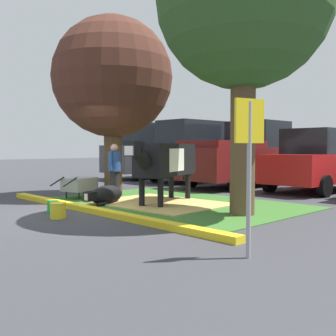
{
  "coord_description": "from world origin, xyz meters",
  "views": [
    {
      "loc": [
        7.74,
        -4.81,
        1.42
      ],
      "look_at": [
        0.36,
        2.22,
        0.9
      ],
      "focal_mm": 42.73,
      "sensor_mm": 36.0,
      "label": 1
    }
  ],
  "objects_px": {
    "bucket_green": "(53,207)",
    "pickup_truck_maroon": "(245,156)",
    "shade_tree_left": "(113,78)",
    "suv_black": "(197,151)",
    "person_handler": "(114,170)",
    "parking_sign": "(249,146)",
    "bucket_yellow": "(58,210)",
    "sedan_red": "(318,161)",
    "suv_dark_grey": "(152,151)",
    "shade_tree_right": "(244,3)",
    "calf_lying": "(106,195)",
    "cow_holstein": "(165,160)",
    "wheelbarrow": "(80,185)"
  },
  "relations": [
    {
      "from": "bucket_green",
      "to": "pickup_truck_maroon",
      "type": "distance_m",
      "value": 8.23
    },
    {
      "from": "shade_tree_left",
      "to": "suv_black",
      "type": "bearing_deg",
      "value": 106.93
    },
    {
      "from": "person_handler",
      "to": "bucket_green",
      "type": "distance_m",
      "value": 2.56
    },
    {
      "from": "shade_tree_left",
      "to": "pickup_truck_maroon",
      "type": "bearing_deg",
      "value": 80.5
    },
    {
      "from": "parking_sign",
      "to": "bucket_green",
      "type": "height_order",
      "value": "parking_sign"
    },
    {
      "from": "bucket_yellow",
      "to": "sedan_red",
      "type": "relative_size",
      "value": 0.08
    },
    {
      "from": "person_handler",
      "to": "suv_black",
      "type": "height_order",
      "value": "suv_black"
    },
    {
      "from": "bucket_green",
      "to": "suv_dark_grey",
      "type": "xyz_separation_m",
      "value": [
        -6.0,
        8.17,
        1.13
      ]
    },
    {
      "from": "bucket_green",
      "to": "pickup_truck_maroon",
      "type": "relative_size",
      "value": 0.05
    },
    {
      "from": "shade_tree_right",
      "to": "calf_lying",
      "type": "bearing_deg",
      "value": -160.82
    },
    {
      "from": "shade_tree_right",
      "to": "parking_sign",
      "type": "height_order",
      "value": "shade_tree_right"
    },
    {
      "from": "cow_holstein",
      "to": "calf_lying",
      "type": "bearing_deg",
      "value": -131.05
    },
    {
      "from": "cow_holstein",
      "to": "suv_dark_grey",
      "type": "height_order",
      "value": "suv_dark_grey"
    },
    {
      "from": "calf_lying",
      "to": "parking_sign",
      "type": "xyz_separation_m",
      "value": [
        5.3,
        -1.48,
        1.2
      ]
    },
    {
      "from": "cow_holstein",
      "to": "bucket_yellow",
      "type": "height_order",
      "value": "cow_holstein"
    },
    {
      "from": "bucket_yellow",
      "to": "suv_black",
      "type": "distance_m",
      "value": 9.51
    },
    {
      "from": "shade_tree_right",
      "to": "suv_dark_grey",
      "type": "xyz_separation_m",
      "value": [
        -8.99,
        5.42,
        -3.12
      ]
    },
    {
      "from": "calf_lying",
      "to": "bucket_yellow",
      "type": "relative_size",
      "value": 3.96
    },
    {
      "from": "bucket_yellow",
      "to": "sedan_red",
      "type": "xyz_separation_m",
      "value": [
        1.26,
        8.62,
        0.82
      ]
    },
    {
      "from": "shade_tree_right",
      "to": "cow_holstein",
      "type": "xyz_separation_m",
      "value": [
        -2.34,
        -0.04,
        -3.28
      ]
    },
    {
      "from": "shade_tree_left",
      "to": "bucket_yellow",
      "type": "height_order",
      "value": "shade_tree_left"
    },
    {
      "from": "cow_holstein",
      "to": "wheelbarrow",
      "type": "height_order",
      "value": "cow_holstein"
    },
    {
      "from": "person_handler",
      "to": "bucket_yellow",
      "type": "height_order",
      "value": "person_handler"
    },
    {
      "from": "shade_tree_right",
      "to": "cow_holstein",
      "type": "relative_size",
      "value": 2.08
    },
    {
      "from": "shade_tree_right",
      "to": "person_handler",
      "type": "height_order",
      "value": "shade_tree_right"
    },
    {
      "from": "cow_holstein",
      "to": "parking_sign",
      "type": "xyz_separation_m",
      "value": [
        4.33,
        -2.59,
        0.33
      ]
    },
    {
      "from": "shade_tree_left",
      "to": "pickup_truck_maroon",
      "type": "distance_m",
      "value": 5.87
    },
    {
      "from": "shade_tree_left",
      "to": "bucket_green",
      "type": "height_order",
      "value": "shade_tree_left"
    },
    {
      "from": "bucket_green",
      "to": "bucket_yellow",
      "type": "bearing_deg",
      "value": -19.24
    },
    {
      "from": "parking_sign",
      "to": "calf_lying",
      "type": "bearing_deg",
      "value": 164.45
    },
    {
      "from": "shade_tree_right",
      "to": "pickup_truck_maroon",
      "type": "distance_m",
      "value": 7.35
    },
    {
      "from": "calf_lying",
      "to": "person_handler",
      "type": "distance_m",
      "value": 1.08
    },
    {
      "from": "sedan_red",
      "to": "calf_lying",
      "type": "bearing_deg",
      "value": -108.2
    },
    {
      "from": "bucket_yellow",
      "to": "cow_holstein",
      "type": "bearing_deg",
      "value": 90.05
    },
    {
      "from": "wheelbarrow",
      "to": "parking_sign",
      "type": "distance_m",
      "value": 7.07
    },
    {
      "from": "suv_black",
      "to": "bucket_yellow",
      "type": "bearing_deg",
      "value": -64.85
    },
    {
      "from": "shade_tree_left",
      "to": "wheelbarrow",
      "type": "xyz_separation_m",
      "value": [
        -0.13,
        -1.04,
        -3.06
      ]
    },
    {
      "from": "sedan_red",
      "to": "suv_black",
      "type": "bearing_deg",
      "value": -179.24
    },
    {
      "from": "shade_tree_left",
      "to": "calf_lying",
      "type": "relative_size",
      "value": 3.92
    },
    {
      "from": "wheelbarrow",
      "to": "suv_black",
      "type": "height_order",
      "value": "suv_black"
    },
    {
      "from": "parking_sign",
      "to": "shade_tree_right",
      "type": "bearing_deg",
      "value": 127.24
    },
    {
      "from": "shade_tree_right",
      "to": "bucket_green",
      "type": "bearing_deg",
      "value": -137.42
    },
    {
      "from": "suv_dark_grey",
      "to": "cow_holstein",
      "type": "bearing_deg",
      "value": -39.38
    },
    {
      "from": "wheelbarrow",
      "to": "suv_dark_grey",
      "type": "relative_size",
      "value": 0.35
    },
    {
      "from": "cow_holstein",
      "to": "parking_sign",
      "type": "relative_size",
      "value": 1.47
    },
    {
      "from": "sedan_red",
      "to": "shade_tree_left",
      "type": "bearing_deg",
      "value": -122.86
    },
    {
      "from": "parking_sign",
      "to": "bucket_yellow",
      "type": "relative_size",
      "value": 6.05
    },
    {
      "from": "pickup_truck_maroon",
      "to": "suv_dark_grey",
      "type": "bearing_deg",
      "value": 179.55
    },
    {
      "from": "person_handler",
      "to": "parking_sign",
      "type": "distance_m",
      "value": 6.31
    },
    {
      "from": "person_handler",
      "to": "suv_dark_grey",
      "type": "distance_m",
      "value": 7.79
    }
  ]
}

